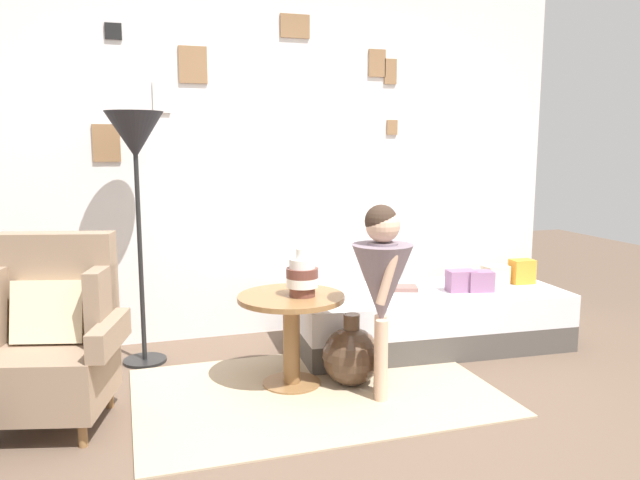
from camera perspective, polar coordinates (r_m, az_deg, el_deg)
The scene contains 15 objects.
ground_plane at distance 3.13m, azimuth 2.84°, elevation -18.36°, with size 12.00×12.00×0.00m, color brown.
gallery_wall at distance 4.66m, azimuth -5.58°, elevation 7.24°, with size 4.80×0.12×2.60m.
rug at distance 3.71m, azimuth -0.45°, elevation -13.79°, with size 2.05×1.36×0.01m, color tan.
armchair at distance 3.50m, azimuth -23.64°, elevation -8.40°, with size 0.85×0.73×0.97m.
daybed at distance 4.52m, azimuth 9.90°, elevation -7.08°, with size 1.94×0.91×0.40m.
pillow_head at distance 4.86m, azimuth 18.08°, elevation -2.77°, with size 0.17×0.12×0.18m, color orange.
pillow_mid at distance 4.76m, azimuth 15.83°, elevation -3.13°, with size 0.18×0.12×0.14m, color beige.
pillow_back at distance 4.52m, azimuth 14.50°, elevation -3.69°, with size 0.18×0.12×0.14m, color gray.
pillow_extra at distance 4.48m, azimuth 12.85°, elevation -3.68°, with size 0.20×0.12×0.15m, color gray.
side_table at distance 3.68m, azimuth -2.66°, elevation -7.36°, with size 0.63×0.63×0.55m.
vase_striped at distance 3.60m, azimuth -1.65°, elevation -3.36°, with size 0.19×0.19×0.28m.
floor_lamp at distance 4.10m, azimuth -16.63°, elevation 8.15°, with size 0.36×0.36×1.63m.
person_child at distance 3.44m, azimuth 5.72°, elevation -3.39°, with size 0.34×0.34×1.11m.
book_on_daybed at distance 4.46m, azimuth 7.51°, elevation -4.40°, with size 0.22×0.16×0.03m, color #835D55.
demijohn_near at distance 3.77m, azimuth 2.90°, elevation -10.59°, with size 0.35×0.35×0.43m.
Camera 1 is at (-0.99, -2.60, 1.43)m, focal length 34.77 mm.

